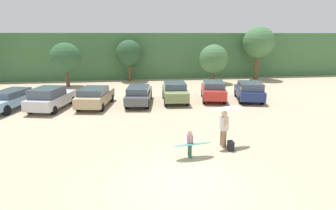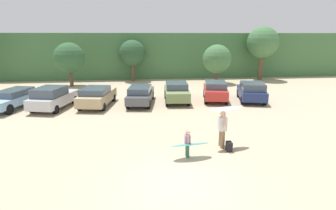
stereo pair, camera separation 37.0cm
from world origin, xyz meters
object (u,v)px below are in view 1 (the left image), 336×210
object	(u,v)px
parked_car_sky_blue	(11,99)
parked_car_red	(213,90)
parked_car_navy	(249,91)
parked_car_silver	(51,98)
parked_car_olive_green	(175,92)
surfboard_white	(227,108)
person_child	(190,142)
person_adult	(224,127)
surfboard_teal	(193,144)
backpack_dropped	(231,146)
parked_car_tan	(95,96)
parked_car_dark_gray	(139,94)

from	to	relation	value
parked_car_sky_blue	parked_car_red	xyz separation A→B (m)	(15.45, 0.67, 0.09)
parked_car_navy	parked_car_silver	bearing A→B (deg)	106.20
parked_car_olive_green	surfboard_white	bearing A→B (deg)	-169.83
person_child	person_adult	bearing A→B (deg)	-152.78
surfboard_teal	backpack_dropped	distance (m)	2.06
parked_car_silver	backpack_dropped	xyz separation A→B (m)	(10.39, -8.68, -0.61)
parked_car_red	person_adult	distance (m)	9.63
surfboard_teal	person_child	bearing A→B (deg)	-59.16
person_child	backpack_dropped	distance (m)	2.14
parked_car_sky_blue	parked_car_red	distance (m)	15.47
parked_car_tan	person_child	bearing A→B (deg)	-141.18
parked_car_sky_blue	person_adult	bearing A→B (deg)	-109.53
parked_car_olive_green	parked_car_navy	bearing A→B (deg)	-90.71
parked_car_sky_blue	person_adult	distance (m)	15.73
person_child	parked_car_silver	bearing A→B (deg)	-46.24
person_child	surfboard_teal	bearing A→B (deg)	129.89
parked_car_olive_green	surfboard_teal	distance (m)	10.31
person_child	parked_car_red	bearing A→B (deg)	-111.03
surfboard_teal	backpack_dropped	size ratio (longest dim) A/B	4.07
surfboard_white	parked_car_red	bearing A→B (deg)	-116.23
parked_car_tan	surfboard_white	xyz separation A→B (m)	(7.25, -8.49, 1.10)
surfboard_white	surfboard_teal	xyz separation A→B (m)	(-1.90, -1.09, -1.26)
backpack_dropped	parked_car_red	bearing A→B (deg)	77.81
person_child	surfboard_white	xyz separation A→B (m)	(1.99, 0.97, 1.20)
parked_car_dark_gray	backpack_dropped	distance (m)	10.20
parked_car_olive_green	person_child	bearing A→B (deg)	178.33
surfboard_teal	backpack_dropped	bearing A→B (deg)	-173.21
parked_car_silver	parked_car_navy	xyz separation A→B (m)	(15.40, 0.61, -0.02)
surfboard_white	surfboard_teal	size ratio (longest dim) A/B	0.97
person_adult	surfboard_teal	world-z (taller)	person_adult
parked_car_red	surfboard_teal	size ratio (longest dim) A/B	2.29
surfboard_white	backpack_dropped	bearing A→B (deg)	82.38
parked_car_sky_blue	parked_car_tan	size ratio (longest dim) A/B	1.10
surfboard_teal	parked_car_silver	bearing A→B (deg)	-55.34
parked_car_sky_blue	surfboard_teal	size ratio (longest dim) A/B	2.75
parked_car_dark_gray	person_child	world-z (taller)	parked_car_dark_gray
parked_car_silver	surfboard_teal	bearing A→B (deg)	-124.31
backpack_dropped	parked_car_dark_gray	bearing A→B (deg)	113.15
parked_car_red	person_child	distance (m)	11.06
parked_car_navy	person_child	size ratio (longest dim) A/B	3.46
surfboard_white	parked_car_sky_blue	bearing A→B (deg)	-45.92
parked_car_red	surfboard_teal	world-z (taller)	parked_car_red
person_child	backpack_dropped	size ratio (longest dim) A/B	2.73
surfboard_teal	person_adult	bearing A→B (deg)	-157.60
parked_car_navy	person_adult	xyz separation A→B (m)	(-5.21, -8.78, 0.19)
parked_car_olive_green	person_child	size ratio (longest dim) A/B	3.37
parked_car_silver	parked_car_navy	distance (m)	15.42
surfboard_white	parked_car_silver	bearing A→B (deg)	-51.07
parked_car_sky_blue	surfboard_white	size ratio (longest dim) A/B	2.83
parked_car_sky_blue	parked_car_navy	world-z (taller)	parked_car_navy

